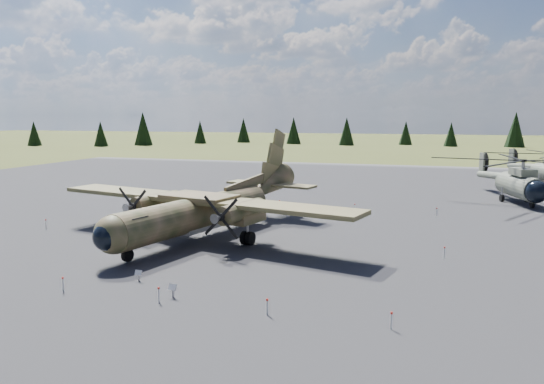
# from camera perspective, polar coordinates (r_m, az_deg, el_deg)

# --- Properties ---
(ground) EXTENTS (500.00, 500.00, 0.00)m
(ground) POSITION_cam_1_polar(r_m,az_deg,el_deg) (41.64, -5.40, -5.38)
(ground) COLOR brown
(ground) RESTS_ON ground
(apron) EXTENTS (120.00, 120.00, 0.04)m
(apron) POSITION_cam_1_polar(r_m,az_deg,el_deg) (50.80, -1.08, -2.86)
(apron) COLOR #5B5A5F
(apron) RESTS_ON ground
(transport_plane) EXTENTS (27.21, 24.39, 9.01)m
(transport_plane) POSITION_cam_1_polar(r_m,az_deg,el_deg) (42.94, -7.01, -1.46)
(transport_plane) COLOR #394023
(transport_plane) RESTS_ON ground
(helicopter_near) EXTENTS (24.30, 25.12, 5.00)m
(helicopter_near) POSITION_cam_1_polar(r_m,az_deg,el_deg) (65.05, 25.17, 1.96)
(helicopter_near) COLOR gray
(helicopter_near) RESTS_ON ground
(info_placard_left) EXTENTS (0.44, 0.19, 0.68)m
(info_placard_left) POSITION_cam_1_polar(r_m,az_deg,el_deg) (32.85, -14.17, -8.52)
(info_placard_left) COLOR gray
(info_placard_left) RESTS_ON ground
(info_placard_right) EXTENTS (0.52, 0.28, 0.78)m
(info_placard_right) POSITION_cam_1_polar(r_m,az_deg,el_deg) (29.57, -10.65, -10.17)
(info_placard_right) COLOR gray
(info_placard_right) RESTS_ON ground
(barrier_fence) EXTENTS (33.12, 29.62, 0.85)m
(barrier_fence) POSITION_cam_1_polar(r_m,az_deg,el_deg) (41.63, -6.04, -4.68)
(barrier_fence) COLOR white
(barrier_fence) RESTS_ON ground
(treeline) EXTENTS (306.03, 303.34, 11.00)m
(treeline) POSITION_cam_1_polar(r_m,az_deg,el_deg) (32.62, -0.92, -0.46)
(treeline) COLOR black
(treeline) RESTS_ON ground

